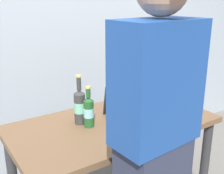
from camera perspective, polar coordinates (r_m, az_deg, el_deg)
name	(u,v)px	position (r m, az deg, el deg)	size (l,w,h in m)	color
desk	(113,134)	(1.98, 0.25, -9.59)	(1.39, 0.74, 0.72)	brown
laptop	(128,106)	(2.07, 3.37, -3.84)	(0.40, 0.33, 0.22)	black
beer_bottle_brown	(89,111)	(1.83, -4.76, -4.88)	(0.07, 0.07, 0.28)	#1E5123
beer_bottle_amber	(80,106)	(1.88, -6.58, -3.80)	(0.08, 0.08, 0.34)	#333333
person_figure	(154,142)	(1.36, 8.58, -10.95)	(0.42, 0.32, 1.70)	#2D3347
coffee_mug	(126,130)	(1.72, 2.82, -8.77)	(0.12, 0.09, 0.09)	#19598C
back_wall	(62,26)	(2.45, -10.21, 12.12)	(6.00, 0.10, 2.60)	#99A3AD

